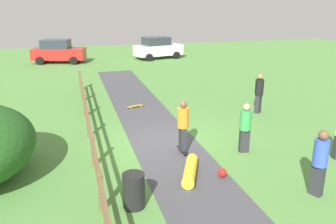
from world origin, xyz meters
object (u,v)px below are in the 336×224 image
skater_fallen (193,171)px  parked_car_red (58,51)px  bystander_green (245,126)px  bystander_blue (320,160)px  skateboard_loose (135,106)px  skater_riding (183,124)px  trash_bin (134,191)px  parked_car_white (158,48)px  bystander_black (259,91)px

skater_fallen → parked_car_red: size_ratio=0.36×
bystander_green → bystander_blue: bearing=-79.9°
skateboard_loose → bystander_blue: 9.73m
skater_riding → bystander_green: bearing=-13.7°
skater_riding → skater_fallen: (-0.25, -1.73, -0.83)m
trash_bin → bystander_blue: bystander_blue is taller
skater_riding → parked_car_red: size_ratio=0.40×
skater_fallen → parked_car_white: 22.20m
skater_fallen → trash_bin: bearing=-150.8°
skater_riding → bystander_black: skater_riding is taller
skateboard_loose → parked_car_red: parked_car_red is taller
skateboard_loose → parked_car_white: parked_car_white is taller
bystander_black → parked_car_red: parked_car_red is taller
trash_bin → skater_riding: (2.18, 2.81, 0.58)m
parked_car_red → bystander_black: bearing=-61.5°
skater_fallen → bystander_green: (2.28, 1.23, 0.75)m
trash_bin → skateboard_loose: trash_bin is taller
skater_fallen → bystander_green: bystander_green is taller
skater_fallen → bystander_black: size_ratio=0.89×
skater_riding → bystander_green: 2.09m
bystander_green → bystander_black: bystander_black is taller
trash_bin → skateboard_loose: (1.59, 8.42, -0.36)m
bystander_green → parked_car_white: (2.10, 20.51, 0.01)m
bystander_blue → bystander_black: bearing=72.8°
bystander_blue → skateboard_loose: bearing=109.1°
parked_car_red → skater_riding: bearing=-77.8°
skater_fallen → bystander_green: 2.70m
bystander_green → parked_car_red: size_ratio=0.38×
parked_car_white → bystander_green: bearing=-95.8°
skater_riding → trash_bin: bearing=-127.9°
bystander_green → bystander_black: size_ratio=0.94×
trash_bin → bystander_black: (6.89, 6.15, 0.56)m
parked_car_red → bystander_green: bearing=-72.8°
bystander_blue → trash_bin: bearing=171.3°
skater_fallen → parked_car_white: (4.38, 21.75, 0.76)m
skater_riding → parked_car_red: parked_car_red is taller
skateboard_loose → parked_car_red: bearing=104.6°
trash_bin → bystander_green: bearing=28.8°
bystander_green → parked_car_white: parked_car_white is taller
bystander_blue → parked_car_white: 23.61m
skater_riding → parked_car_white: size_ratio=0.40×
skateboard_loose → parked_car_red: (-3.75, 14.43, 0.87)m
bystander_black → skater_fallen: bearing=-134.4°
skater_riding → bystander_blue: bearing=-54.0°
skater_fallen → skateboard_loose: bearing=92.7°
parked_car_red → skateboard_loose: bearing=-75.4°
trash_bin → skater_fallen: 2.23m
skater_riding → parked_car_white: 20.44m
trash_bin → skater_fallen: trash_bin is taller
skater_riding → skateboard_loose: 5.72m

